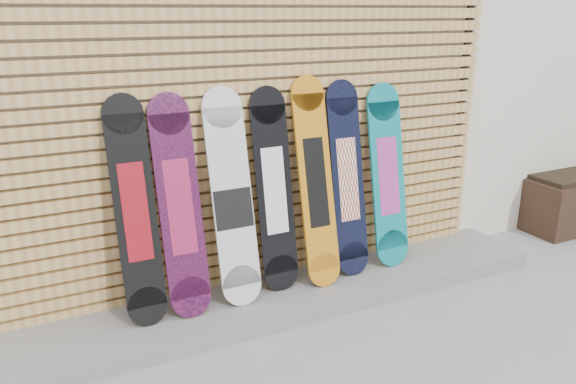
# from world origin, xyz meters

# --- Properties ---
(ground) EXTENTS (80.00, 80.00, 0.00)m
(ground) POSITION_xyz_m (0.00, 0.00, 0.00)
(ground) COLOR gray
(ground) RESTS_ON ground
(building) EXTENTS (12.00, 5.00, 3.60)m
(building) POSITION_xyz_m (0.50, 3.50, 1.80)
(building) COLOR beige
(building) RESTS_ON ground
(concrete_step) EXTENTS (4.60, 0.70, 0.12)m
(concrete_step) POSITION_xyz_m (-0.15, 0.68, 0.06)
(concrete_step) COLOR slate
(concrete_step) RESTS_ON ground
(slat_wall) EXTENTS (4.26, 0.08, 2.29)m
(slat_wall) POSITION_xyz_m (-0.15, 0.97, 1.21)
(slat_wall) COLOR tan
(slat_wall) RESTS_ON ground
(snowboard_0) EXTENTS (0.26, 0.35, 1.49)m
(snowboard_0) POSITION_xyz_m (-1.01, 0.77, 0.86)
(snowboard_0) COLOR black
(snowboard_0) RESTS_ON concrete_step
(snowboard_1) EXTENTS (0.28, 0.37, 1.48)m
(snowboard_1) POSITION_xyz_m (-0.72, 0.76, 0.86)
(snowboard_1) COLOR black
(snowboard_1) RESTS_ON concrete_step
(snowboard_2) EXTENTS (0.29, 0.37, 1.50)m
(snowboard_2) POSITION_xyz_m (-0.35, 0.76, 0.86)
(snowboard_2) COLOR silver
(snowboard_2) RESTS_ON concrete_step
(snowboard_3) EXTENTS (0.27, 0.29, 1.48)m
(snowboard_3) POSITION_xyz_m (-0.01, 0.80, 0.86)
(snowboard_3) COLOR black
(snowboard_3) RESTS_ON concrete_step
(snowboard_4) EXTENTS (0.26, 0.38, 1.54)m
(snowboard_4) POSITION_xyz_m (0.31, 0.76, 0.89)
(snowboard_4) COLOR #C57815
(snowboard_4) RESTS_ON concrete_step
(snowboard_5) EXTENTS (0.27, 0.32, 1.49)m
(snowboard_5) POSITION_xyz_m (0.60, 0.79, 0.86)
(snowboard_5) COLOR black
(snowboard_5) RESTS_ON concrete_step
(snowboard_6) EXTENTS (0.30, 0.32, 1.45)m
(snowboard_6) POSITION_xyz_m (0.98, 0.79, 0.84)
(snowboard_6) COLOR #0D7780
(snowboard_6) RESTS_ON concrete_step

